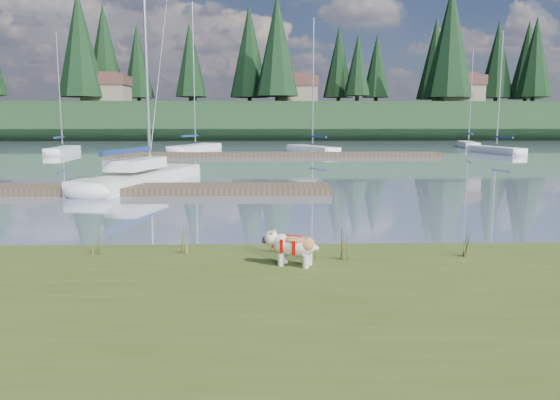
{
  "coord_description": "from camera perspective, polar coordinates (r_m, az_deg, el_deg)",
  "views": [
    {
      "loc": [
        1.53,
        -12.35,
        2.86
      ],
      "look_at": [
        1.81,
        -0.5,
        1.11
      ],
      "focal_mm": 35.0,
      "sensor_mm": 36.0,
      "label": 1
    }
  ],
  "objects": [
    {
      "name": "ridge",
      "position": [
        85.37,
        -2.43,
        8.18
      ],
      "size": [
        200.0,
        20.0,
        5.0
      ],
      "primitive_type": "cube",
      "color": "#193219",
      "rests_on": "ground"
    },
    {
      "name": "weed_1",
      "position": [
        10.43,
        -0.43,
        -4.44
      ],
      "size": [
        0.17,
        0.14,
        0.45
      ],
      "color": "#475B23",
      "rests_on": "bank"
    },
    {
      "name": "mud_lip",
      "position": [
        11.21,
        -9.21,
        -6.11
      ],
      "size": [
        60.0,
        0.5,
        0.14
      ],
      "primitive_type": "cube",
      "color": "#33281C",
      "rests_on": "ground"
    },
    {
      "name": "weed_5",
      "position": [
        10.67,
        18.89,
        -4.01
      ],
      "size": [
        0.17,
        0.14,
        0.72
      ],
      "color": "#475B23",
      "rests_on": "bank"
    },
    {
      "name": "bulldog",
      "position": [
        9.47,
        1.42,
        -4.68
      ],
      "size": [
        0.99,
        0.62,
        0.59
      ],
      "rotation": [
        0.0,
        0.0,
        2.8
      ],
      "color": "silver",
      "rests_on": "bank"
    },
    {
      "name": "weed_4",
      "position": [
        9.97,
        3.29,
        -4.96
      ],
      "size": [
        0.17,
        0.14,
        0.5
      ],
      "color": "#475B23",
      "rests_on": "bank"
    },
    {
      "name": "bank",
      "position": [
        7.06,
        -14.19,
        -14.22
      ],
      "size": [
        60.0,
        9.0,
        0.35
      ],
      "primitive_type": "cube",
      "color": "#3F4D1C",
      "rests_on": "ground"
    },
    {
      "name": "conifer_6",
      "position": [
        85.33,
        17.37,
        15.55
      ],
      "size": [
        7.04,
        7.04,
        17.0
      ],
      "color": "#382619",
      "rests_on": "ridge"
    },
    {
      "name": "sailboat_bg_0",
      "position": [
        49.99,
        -21.57,
        4.93
      ],
      "size": [
        1.82,
        6.91,
        10.04
      ],
      "rotation": [
        0.0,
        0.0,
        1.64
      ],
      "color": "white",
      "rests_on": "ground"
    },
    {
      "name": "dock_near",
      "position": [
        22.22,
        -15.77,
        1.1
      ],
      "size": [
        16.0,
        2.0,
        0.3
      ],
      "primitive_type": "cube",
      "color": "#4C3D2C",
      "rests_on": "ground"
    },
    {
      "name": "conifer_5",
      "position": [
        83.83,
        8.12,
        13.8
      ],
      "size": [
        3.96,
        3.96,
        10.35
      ],
      "color": "#382619",
      "rests_on": "ridge"
    },
    {
      "name": "weed_3",
      "position": [
        10.8,
        -18.46,
        -4.07
      ],
      "size": [
        0.17,
        0.14,
        0.62
      ],
      "color": "#475B23",
      "rests_on": "bank"
    },
    {
      "name": "sailboat_bg_3",
      "position": [
        48.35,
        3.02,
        5.41
      ],
      "size": [
        4.64,
        7.71,
        11.46
      ],
      "rotation": [
        0.0,
        0.0,
        2.0
      ],
      "color": "white",
      "rests_on": "ground"
    },
    {
      "name": "ground",
      "position": [
        42.48,
        -3.44,
        4.55
      ],
      "size": [
        200.0,
        200.0,
        0.0
      ],
      "primitive_type": "plane",
      "color": "#7B8AA4",
      "rests_on": "ground"
    },
    {
      "name": "conifer_4",
      "position": [
        79.03,
        -0.31,
        15.87
      ],
      "size": [
        6.16,
        6.16,
        15.1
      ],
      "color": "#382619",
      "rests_on": "ridge"
    },
    {
      "name": "house_0",
      "position": [
        85.76,
        -17.63,
        11.02
      ],
      "size": [
        6.3,
        5.3,
        4.65
      ],
      "color": "gray",
      "rests_on": "ridge"
    },
    {
      "name": "house_2",
      "position": [
        86.31,
        18.23,
        10.97
      ],
      "size": [
        6.3,
        5.3,
        4.65
      ],
      "color": "gray",
      "rests_on": "ridge"
    },
    {
      "name": "weed_0",
      "position": [
        10.47,
        -9.64,
        -3.94
      ],
      "size": [
        0.17,
        0.14,
        0.7
      ],
      "color": "#475B23",
      "rests_on": "bank"
    },
    {
      "name": "dock_far",
      "position": [
        42.44,
        -0.74,
        4.76
      ],
      "size": [
        26.0,
        2.2,
        0.3
      ],
      "primitive_type": "cube",
      "color": "#4C3D2C",
      "rests_on": "ground"
    },
    {
      "name": "house_1",
      "position": [
        83.59,
        1.73,
        11.48
      ],
      "size": [
        6.3,
        5.3,
        4.65
      ],
      "color": "gray",
      "rests_on": "ridge"
    },
    {
      "name": "sailboat_bg_1",
      "position": [
        51.5,
        -8.44,
        5.52
      ],
      "size": [
        4.45,
        9.08,
        13.28
      ],
      "rotation": [
        0.0,
        0.0,
        1.26
      ],
      "color": "white",
      "rests_on": "ground"
    },
    {
      "name": "conifer_2",
      "position": [
        85.29,
        -20.21,
        15.12
      ],
      "size": [
        6.6,
        6.6,
        16.05
      ],
      "color": "#382619",
      "rests_on": "ridge"
    },
    {
      "name": "conifer_3",
      "position": [
        85.6,
        -9.4,
        14.27
      ],
      "size": [
        4.84,
        4.84,
        12.25
      ],
      "color": "#382619",
      "rests_on": "ridge"
    },
    {
      "name": "sailboat_bg_5",
      "position": [
        60.39,
        19.0,
        5.56
      ],
      "size": [
        2.71,
        7.02,
        9.97
      ],
      "rotation": [
        0.0,
        0.0,
        1.37
      ],
      "color": "white",
      "rests_on": "ground"
    },
    {
      "name": "sailboat_main",
      "position": [
        25.63,
        -13.47,
        2.73
      ],
      "size": [
        4.37,
        10.12,
        14.19
      ],
      "rotation": [
        0.0,
        0.0,
        1.32
      ],
      "color": "white",
      "rests_on": "ground"
    },
    {
      "name": "sailboat_bg_4",
      "position": [
        50.18,
        21.26,
        4.96
      ],
      "size": [
        2.93,
        6.92,
        10.16
      ],
      "rotation": [
        0.0,
        0.0,
        1.81
      ],
      "color": "white",
      "rests_on": "ground"
    },
    {
      "name": "weed_2",
      "position": [
        9.9,
        6.74,
        -4.41
      ],
      "size": [
        0.17,
        0.14,
        0.78
      ],
      "color": "#475B23",
      "rests_on": "bank"
    },
    {
      "name": "conifer_7",
      "position": [
        93.13,
        25.12,
        13.4
      ],
      "size": [
        5.28,
        5.28,
        13.2
      ],
      "color": "#382619",
      "rests_on": "ridge"
    }
  ]
}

